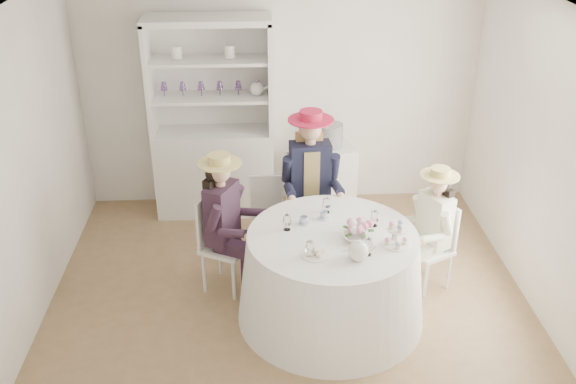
{
  "coord_description": "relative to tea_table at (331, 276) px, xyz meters",
  "views": [
    {
      "loc": [
        -0.26,
        -5.01,
        3.71
      ],
      "look_at": [
        0.0,
        0.1,
        1.05
      ],
      "focal_mm": 40.0,
      "sensor_mm": 36.0,
      "label": 1
    }
  ],
  "objects": [
    {
      "name": "sandwich_plate",
      "position": [
        -0.18,
        -0.31,
        0.44
      ],
      "size": [
        0.23,
        0.23,
        0.05
      ],
      "rotation": [
        0.0,
        0.0,
        0.29
      ],
      "color": "white",
      "rests_on": "tea_table"
    },
    {
      "name": "hatbox",
      "position": [
        0.22,
        2.09,
        0.48
      ],
      "size": [
        0.27,
        0.27,
        0.27
      ],
      "primitive_type": "cylinder",
      "rotation": [
        0.0,
        0.0,
        0.01
      ],
      "color": "black",
      "rests_on": "side_table"
    },
    {
      "name": "stemware_set",
      "position": [
        0.0,
        0.0,
        0.5
      ],
      "size": [
        0.85,
        0.82,
        0.15
      ],
      "color": "white",
      "rests_on": "tea_table"
    },
    {
      "name": "table_teapot",
      "position": [
        0.16,
        -0.38,
        0.5
      ],
      "size": [
        0.24,
        0.17,
        0.18
      ],
      "rotation": [
        0.0,
        0.0,
        0.18
      ],
      "color": "white",
      "rests_on": "tea_table"
    },
    {
      "name": "wall_left",
      "position": [
        -2.61,
        0.34,
        0.93
      ],
      "size": [
        0.0,
        4.5,
        4.5
      ],
      "primitive_type": "plane",
      "rotation": [
        1.57,
        0.0,
        1.57
      ],
      "color": "silver",
      "rests_on": "ground"
    },
    {
      "name": "wall_right",
      "position": [
        1.89,
        0.34,
        0.93
      ],
      "size": [
        0.0,
        4.5,
        4.5
      ],
      "primitive_type": "plane",
      "rotation": [
        1.57,
        0.0,
        -1.57
      ],
      "color": "silver",
      "rests_on": "ground"
    },
    {
      "name": "ceiling",
      "position": [
        -0.36,
        0.34,
        2.28
      ],
      "size": [
        4.5,
        4.5,
        0.0
      ],
      "primitive_type": "plane",
      "rotation": [
        3.14,
        0.0,
        0.0
      ],
      "color": "white",
      "rests_on": "wall_back"
    },
    {
      "name": "guest_right",
      "position": [
        0.98,
        0.41,
        0.29
      ],
      "size": [
        0.54,
        0.49,
        1.26
      ],
      "rotation": [
        0.0,
        0.0,
        -1.09
      ],
      "color": "silver",
      "rests_on": "ground"
    },
    {
      "name": "spare_chair",
      "position": [
        -0.55,
        1.24,
        0.04
      ],
      "size": [
        0.37,
        0.37,
        0.87
      ],
      "rotation": [
        0.0,
        0.0,
        3.12
      ],
      "color": "silver",
      "rests_on": "ground"
    },
    {
      "name": "teacup_b",
      "position": [
        -0.05,
        0.28,
        0.46
      ],
      "size": [
        0.07,
        0.07,
        0.07
      ],
      "primitive_type": "imported",
      "rotation": [
        0.0,
        0.0,
        -0.02
      ],
      "color": "white",
      "rests_on": "tea_table"
    },
    {
      "name": "ground",
      "position": [
        -0.36,
        0.34,
        -0.42
      ],
      "size": [
        4.5,
        4.5,
        0.0
      ],
      "primitive_type": "plane",
      "color": "olive",
      "rests_on": "ground"
    },
    {
      "name": "cupcake_stand",
      "position": [
        0.51,
        -0.18,
        0.51
      ],
      "size": [
        0.23,
        0.23,
        0.21
      ],
      "rotation": [
        0.0,
        0.0,
        0.02
      ],
      "color": "white",
      "rests_on": "tea_table"
    },
    {
      "name": "flower_arrangement",
      "position": [
        0.21,
        -0.02,
        0.52
      ],
      "size": [
        0.19,
        0.19,
        0.07
      ],
      "rotation": [
        0.0,
        0.0,
        0.25
      ],
      "color": "pink",
      "rests_on": "tea_table"
    },
    {
      "name": "wall_front",
      "position": [
        -0.36,
        -1.66,
        0.93
      ],
      "size": [
        4.5,
        0.0,
        4.5
      ],
      "primitive_type": "plane",
      "rotation": [
        -1.57,
        0.0,
        0.0
      ],
      "color": "silver",
      "rests_on": "ground"
    },
    {
      "name": "guest_left",
      "position": [
        -0.95,
        0.49,
        0.37
      ],
      "size": [
        0.59,
        0.54,
        1.4
      ],
      "rotation": [
        0.0,
        0.0,
        1.11
      ],
      "color": "silver",
      "rests_on": "ground"
    },
    {
      "name": "wall_back",
      "position": [
        -0.36,
        2.34,
        0.93
      ],
      "size": [
        4.5,
        0.0,
        4.5
      ],
      "primitive_type": "plane",
      "rotation": [
        1.57,
        0.0,
        0.0
      ],
      "color": "silver",
      "rests_on": "ground"
    },
    {
      "name": "guest_mid",
      "position": [
        -0.11,
        1.06,
        0.47
      ],
      "size": [
        0.58,
        0.6,
        1.58
      ],
      "rotation": [
        0.0,
        0.0,
        0.07
      ],
      "color": "silver",
      "rests_on": "ground"
    },
    {
      "name": "teacup_c",
      "position": [
        0.26,
        0.09,
        0.46
      ],
      "size": [
        0.1,
        0.1,
        0.07
      ],
      "primitive_type": "imported",
      "rotation": [
        0.0,
        0.0,
        0.1
      ],
      "color": "white",
      "rests_on": "tea_table"
    },
    {
      "name": "side_table",
      "position": [
        0.22,
        2.09,
        -0.04
      ],
      "size": [
        0.62,
        0.62,
        0.77
      ],
      "primitive_type": "cube",
      "rotation": [
        0.0,
        0.0,
        0.28
      ],
      "color": "silver",
      "rests_on": "ground"
    },
    {
      "name": "hutch",
      "position": [
        -1.12,
        2.08,
        0.38
      ],
      "size": [
        1.38,
        0.6,
        2.27
      ],
      "rotation": [
        0.0,
        0.0,
        -0.07
      ],
      "color": "silver",
      "rests_on": "ground"
    },
    {
      "name": "tea_table",
      "position": [
        0.0,
        0.0,
        0.0
      ],
      "size": [
        1.68,
        1.68,
        0.85
      ],
      "rotation": [
        0.0,
        0.0,
        -0.05
      ],
      "color": "white",
      "rests_on": "ground"
    },
    {
      "name": "flower_bowl",
      "position": [
        0.17,
        -0.09,
        0.45
      ],
      "size": [
        0.2,
        0.2,
        0.05
      ],
      "primitive_type": "imported",
      "rotation": [
        0.0,
        0.0,
        0.04
      ],
      "color": "white",
      "rests_on": "tea_table"
    },
    {
      "name": "teacup_a",
      "position": [
        -0.24,
        0.2,
        0.46
      ],
      "size": [
        0.09,
        0.09,
        0.06
      ],
      "primitive_type": "imported",
      "rotation": [
        0.0,
        0.0,
        0.06
      ],
      "color": "white",
      "rests_on": "tea_table"
    }
  ]
}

